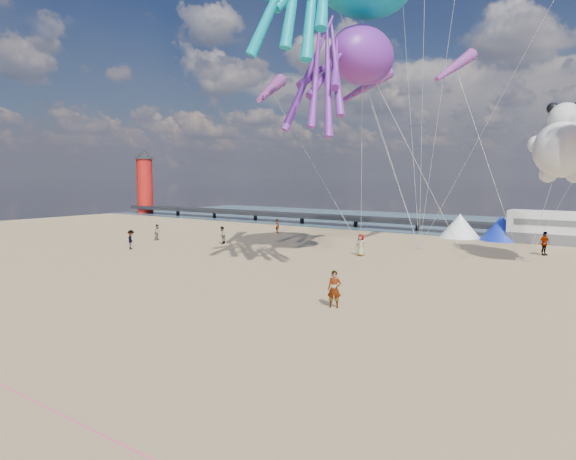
% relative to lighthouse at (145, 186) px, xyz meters
% --- Properties ---
extents(ground, '(120.00, 120.00, 0.00)m').
position_rel_lighthouse_xyz_m(ground, '(56.00, -44.00, -4.50)').
color(ground, tan).
rests_on(ground, ground).
extents(water, '(120.00, 120.00, 0.00)m').
position_rel_lighthouse_xyz_m(water, '(56.00, 11.00, -4.48)').
color(water, '#3C6074').
rests_on(water, ground).
extents(pier, '(60.00, 3.00, 0.50)m').
position_rel_lighthouse_xyz_m(pier, '(28.00, 0.00, -3.50)').
color(pier, black).
rests_on(pier, ground).
extents(lighthouse, '(2.60, 2.60, 9.00)m').
position_rel_lighthouse_xyz_m(lighthouse, '(0.00, 0.00, 0.00)').
color(lighthouse, '#A5140F').
rests_on(lighthouse, ground).
extents(motorhome_0, '(6.60, 2.50, 3.00)m').
position_rel_lighthouse_xyz_m(motorhome_0, '(62.00, -4.00, -3.00)').
color(motorhome_0, silver).
rests_on(motorhome_0, ground).
extents(tent_white, '(4.00, 4.00, 2.40)m').
position_rel_lighthouse_xyz_m(tent_white, '(54.00, -4.00, -3.30)').
color(tent_white, white).
rests_on(tent_white, ground).
extents(tent_blue, '(4.00, 4.00, 2.40)m').
position_rel_lighthouse_xyz_m(tent_blue, '(58.00, -4.00, -3.30)').
color(tent_blue, '#1933CC').
rests_on(tent_blue, ground).
extents(rope_line, '(34.00, 0.03, 0.03)m').
position_rel_lighthouse_xyz_m(rope_line, '(56.00, -49.00, -4.48)').
color(rope_line, '#F2338C').
rests_on(rope_line, ground).
extents(standing_person, '(0.76, 0.65, 1.76)m').
position_rel_lighthouse_xyz_m(standing_person, '(57.99, -35.38, -3.62)').
color(standing_person, tan).
rests_on(standing_person, ground).
extents(beachgoer_0, '(0.66, 0.46, 1.71)m').
position_rel_lighthouse_xyz_m(beachgoer_0, '(51.59, -20.58, -3.65)').
color(beachgoer_0, '#7F6659').
rests_on(beachgoer_0, ground).
extents(beachgoer_1, '(0.60, 0.82, 1.56)m').
position_rel_lighthouse_xyz_m(beachgoer_1, '(31.06, -23.37, -3.72)').
color(beachgoer_1, '#7F6659').
rests_on(beachgoer_1, ground).
extents(beachgoer_2, '(1.01, 1.00, 1.64)m').
position_rel_lighthouse_xyz_m(beachgoer_2, '(34.02, -28.71, -3.68)').
color(beachgoer_2, '#7F6659').
rests_on(beachgoer_2, ground).
extents(beachgoer_3, '(1.20, 1.40, 1.88)m').
position_rel_lighthouse_xyz_m(beachgoer_3, '(63.07, -11.88, -3.56)').
color(beachgoer_3, '#7F6659').
rests_on(beachgoer_3, ground).
extents(beachgoer_5, '(1.46, 1.03, 1.52)m').
position_rel_lighthouse_xyz_m(beachgoer_5, '(36.29, -11.09, -3.74)').
color(beachgoer_5, '#7F6659').
rests_on(beachgoer_5, ground).
extents(beachgoer_7, '(0.80, 0.93, 1.62)m').
position_rel_lighthouse_xyz_m(beachgoer_7, '(37.95, -21.71, -3.69)').
color(beachgoer_7, '#7F6659').
rests_on(beachgoer_7, ground).
extents(sandbag_a, '(0.50, 0.35, 0.22)m').
position_rel_lighthouse_xyz_m(sandbag_a, '(50.01, -17.57, -4.39)').
color(sandbag_a, gray).
rests_on(sandbag_a, ground).
extents(sandbag_b, '(0.50, 0.35, 0.22)m').
position_rel_lighthouse_xyz_m(sandbag_b, '(58.54, -17.29, -4.39)').
color(sandbag_b, gray).
rests_on(sandbag_b, ground).
extents(sandbag_c, '(0.50, 0.35, 0.22)m').
position_rel_lighthouse_xyz_m(sandbag_c, '(62.69, -15.97, -4.39)').
color(sandbag_c, gray).
rests_on(sandbag_c, ground).
extents(sandbag_d, '(0.50, 0.35, 0.22)m').
position_rel_lighthouse_xyz_m(sandbag_d, '(62.07, -15.52, -4.39)').
color(sandbag_d, gray).
rests_on(sandbag_d, ground).
extents(sandbag_e, '(0.50, 0.35, 0.22)m').
position_rel_lighthouse_xyz_m(sandbag_e, '(54.05, -14.80, -4.39)').
color(sandbag_e, gray).
rests_on(sandbag_e, ground).
extents(kite_octopus_purple, '(5.43, 9.34, 10.02)m').
position_rel_lighthouse_xyz_m(kite_octopus_purple, '(53.69, -24.79, 9.58)').
color(kite_octopus_purple, '#692291').
extents(kite_panda, '(5.05, 4.80, 6.69)m').
position_rel_lighthouse_xyz_m(kite_panda, '(64.49, -15.48, 3.52)').
color(kite_panda, silver).
extents(windsock_left, '(4.21, 7.49, 7.73)m').
position_rel_lighthouse_xyz_m(windsock_left, '(45.04, -23.52, 8.41)').
color(windsock_left, red).
extents(windsock_mid, '(1.73, 6.78, 6.71)m').
position_rel_lighthouse_xyz_m(windsock_mid, '(56.57, -14.84, 10.23)').
color(windsock_mid, red).
extents(windsock_right, '(2.60, 5.59, 5.59)m').
position_rel_lighthouse_xyz_m(windsock_right, '(51.55, -19.98, 8.49)').
color(windsock_right, red).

